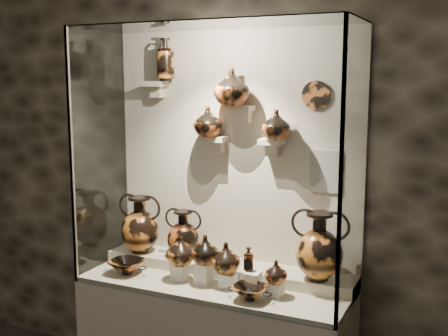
{
  "coord_description": "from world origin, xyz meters",
  "views": [
    {
      "loc": [
        1.47,
        -0.83,
        2.09
      ],
      "look_at": [
        0.06,
        2.2,
        1.55
      ],
      "focal_mm": 45.0,
      "sensor_mm": 36.0,
      "label": 1
    }
  ],
  "objects_px": {
    "jug_b": "(205,250)",
    "ovoid_vase_c": "(276,125)",
    "amphora_mid": "(183,234)",
    "kylix_right": "(250,291)",
    "amphora_left": "(140,224)",
    "jug_c": "(226,258)",
    "lekythos_tall": "(166,57)",
    "kylix_left": "(127,265)",
    "lekythos_small": "(249,258)",
    "jug_a": "(181,250)",
    "ovoid_vase_a": "(208,121)",
    "amphora_right": "(319,246)",
    "jug_e": "(276,272)",
    "ovoid_vase_b": "(232,87)"
  },
  "relations": [
    {
      "from": "jug_b",
      "to": "ovoid_vase_c",
      "type": "xyz_separation_m",
      "value": [
        0.35,
        0.26,
        0.76
      ]
    },
    {
      "from": "amphora_mid",
      "to": "kylix_right",
      "type": "bearing_deg",
      "value": -6.03
    },
    {
      "from": "ovoid_vase_c",
      "to": "amphora_left",
      "type": "bearing_deg",
      "value": -174.02
    },
    {
      "from": "jug_c",
      "to": "lekythos_tall",
      "type": "height_order",
      "value": "lekythos_tall"
    },
    {
      "from": "amphora_left",
      "to": "ovoid_vase_c",
      "type": "bearing_deg",
      "value": -16.33
    },
    {
      "from": "amphora_mid",
      "to": "kylix_left",
      "type": "height_order",
      "value": "amphora_mid"
    },
    {
      "from": "lekythos_small",
      "to": "kylix_right",
      "type": "bearing_deg",
      "value": -55.22
    },
    {
      "from": "amphora_mid",
      "to": "lekythos_small",
      "type": "relative_size",
      "value": 1.99
    },
    {
      "from": "jug_a",
      "to": "lekythos_small",
      "type": "relative_size",
      "value": 1.16
    },
    {
      "from": "jug_b",
      "to": "ovoid_vase_a",
      "type": "xyz_separation_m",
      "value": [
        -0.11,
        0.26,
        0.76
      ]
    },
    {
      "from": "lekythos_small",
      "to": "amphora_left",
      "type": "bearing_deg",
      "value": 178.05
    },
    {
      "from": "jug_c",
      "to": "kylix_right",
      "type": "distance_m",
      "value": 0.28
    },
    {
      "from": "amphora_mid",
      "to": "jug_a",
      "type": "relative_size",
      "value": 1.71
    },
    {
      "from": "amphora_left",
      "to": "jug_b",
      "type": "relative_size",
      "value": 2.19
    },
    {
      "from": "amphora_right",
      "to": "kylix_right",
      "type": "relative_size",
      "value": 1.62
    },
    {
      "from": "amphora_left",
      "to": "jug_b",
      "type": "height_order",
      "value": "amphora_left"
    },
    {
      "from": "ovoid_vase_c",
      "to": "jug_b",
      "type": "bearing_deg",
      "value": -141.63
    },
    {
      "from": "amphora_left",
      "to": "kylix_left",
      "type": "bearing_deg",
      "value": -98.13
    },
    {
      "from": "ovoid_vase_a",
      "to": "ovoid_vase_c",
      "type": "xyz_separation_m",
      "value": [
        0.46,
        0.0,
        -0.0
      ]
    },
    {
      "from": "kylix_right",
      "to": "ovoid_vase_c",
      "type": "xyz_separation_m",
      "value": [
        0.01,
        0.37,
        0.93
      ]
    },
    {
      "from": "jug_a",
      "to": "ovoid_vase_c",
      "type": "relative_size",
      "value": 1.03
    },
    {
      "from": "jug_e",
      "to": "ovoid_vase_c",
      "type": "height_order",
      "value": "ovoid_vase_c"
    },
    {
      "from": "lekythos_tall",
      "to": "ovoid_vase_b",
      "type": "bearing_deg",
      "value": -6.94
    },
    {
      "from": "lekythos_small",
      "to": "ovoid_vase_b",
      "type": "relative_size",
      "value": 0.7
    },
    {
      "from": "ovoid_vase_b",
      "to": "lekythos_tall",
      "type": "bearing_deg",
      "value": 161.85
    },
    {
      "from": "jug_b",
      "to": "lekythos_small",
      "type": "bearing_deg",
      "value": 1.93
    },
    {
      "from": "jug_a",
      "to": "jug_b",
      "type": "xyz_separation_m",
      "value": [
        0.17,
        0.01,
        0.03
      ]
    },
    {
      "from": "amphora_mid",
      "to": "amphora_right",
      "type": "relative_size",
      "value": 0.78
    },
    {
      "from": "kylix_left",
      "to": "jug_a",
      "type": "bearing_deg",
      "value": 12.17
    },
    {
      "from": "jug_b",
      "to": "ovoid_vase_b",
      "type": "height_order",
      "value": "ovoid_vase_b"
    },
    {
      "from": "jug_c",
      "to": "jug_e",
      "type": "bearing_deg",
      "value": 1.93
    },
    {
      "from": "lekythos_tall",
      "to": "ovoid_vase_c",
      "type": "xyz_separation_m",
      "value": [
        0.78,
        -0.02,
        -0.42
      ]
    },
    {
      "from": "lekythos_small",
      "to": "jug_a",
      "type": "bearing_deg",
      "value": -167.28
    },
    {
      "from": "amphora_left",
      "to": "jug_e",
      "type": "relative_size",
      "value": 2.85
    },
    {
      "from": "amphora_mid",
      "to": "ovoid_vase_c",
      "type": "bearing_deg",
      "value": 26.32
    },
    {
      "from": "jug_b",
      "to": "lekythos_tall",
      "type": "height_order",
      "value": "lekythos_tall"
    },
    {
      "from": "ovoid_vase_a",
      "to": "amphora_left",
      "type": "bearing_deg",
      "value": -162.19
    },
    {
      "from": "jug_a",
      "to": "lekythos_small",
      "type": "distance_m",
      "value": 0.45
    },
    {
      "from": "ovoid_vase_c",
      "to": "jug_a",
      "type": "bearing_deg",
      "value": -151.21
    },
    {
      "from": "ovoid_vase_a",
      "to": "lekythos_small",
      "type": "bearing_deg",
      "value": -20.83
    },
    {
      "from": "amphora_right",
      "to": "ovoid_vase_c",
      "type": "bearing_deg",
      "value": 161.67
    },
    {
      "from": "jug_e",
      "to": "lekythos_tall",
      "type": "distance_m",
      "value": 1.56
    },
    {
      "from": "ovoid_vase_b",
      "to": "amphora_right",
      "type": "bearing_deg",
      "value": -18.29
    },
    {
      "from": "jug_b",
      "to": "amphora_left",
      "type": "bearing_deg",
      "value": 158.96
    },
    {
      "from": "kylix_left",
      "to": "ovoid_vase_b",
      "type": "relative_size",
      "value": 1.22
    },
    {
      "from": "jug_c",
      "to": "lekythos_small",
      "type": "bearing_deg",
      "value": 9.68
    },
    {
      "from": "amphora_left",
      "to": "kylix_right",
      "type": "distance_m",
      "value": 1.01
    },
    {
      "from": "lekythos_tall",
      "to": "ovoid_vase_b",
      "type": "xyz_separation_m",
      "value": [
        0.49,
        -0.04,
        -0.19
      ]
    },
    {
      "from": "lekythos_small",
      "to": "jug_e",
      "type": "bearing_deg",
      "value": -0.37
    },
    {
      "from": "jug_a",
      "to": "kylix_right",
      "type": "bearing_deg",
      "value": -31.87
    }
  ]
}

